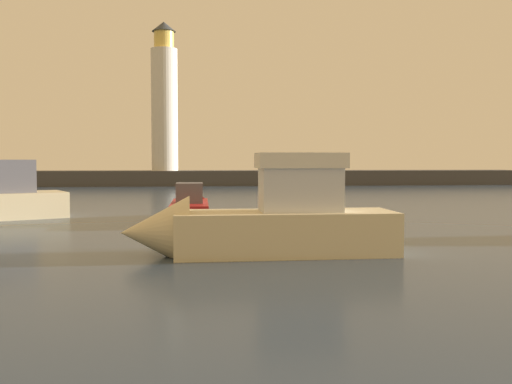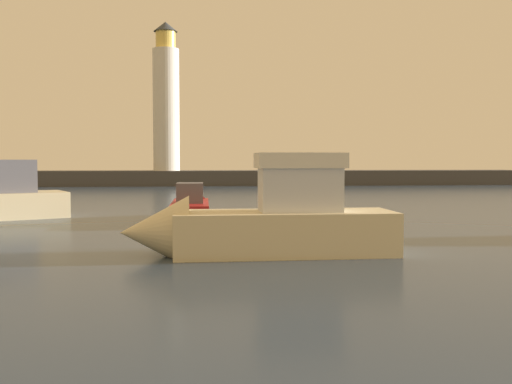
% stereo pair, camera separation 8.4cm
% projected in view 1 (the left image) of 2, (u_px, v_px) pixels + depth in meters
% --- Properties ---
extents(ground_plane, '(220.00, 220.00, 0.00)m').
position_uv_depth(ground_plane, '(241.00, 209.00, 31.43)').
color(ground_plane, '#2D3D51').
extents(breakwater, '(63.99, 4.20, 1.55)m').
position_uv_depth(breakwater, '(220.00, 178.00, 60.97)').
color(breakwater, '#423F3D').
rests_on(breakwater, ground_plane).
extents(lighthouse, '(2.71, 2.71, 15.25)m').
position_uv_depth(lighthouse, '(164.00, 101.00, 59.95)').
color(lighthouse, silver).
rests_on(lighthouse, breakwater).
extents(motorboat_1, '(1.59, 5.98, 1.98)m').
position_uv_depth(motorboat_1, '(190.00, 208.00, 25.68)').
color(motorboat_1, '#B21E1E').
rests_on(motorboat_1, ground_plane).
extents(motorboat_3, '(7.73, 2.18, 3.23)m').
position_uv_depth(motorboat_3, '(253.00, 223.00, 16.42)').
color(motorboat_3, beige).
rests_on(motorboat_3, ground_plane).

